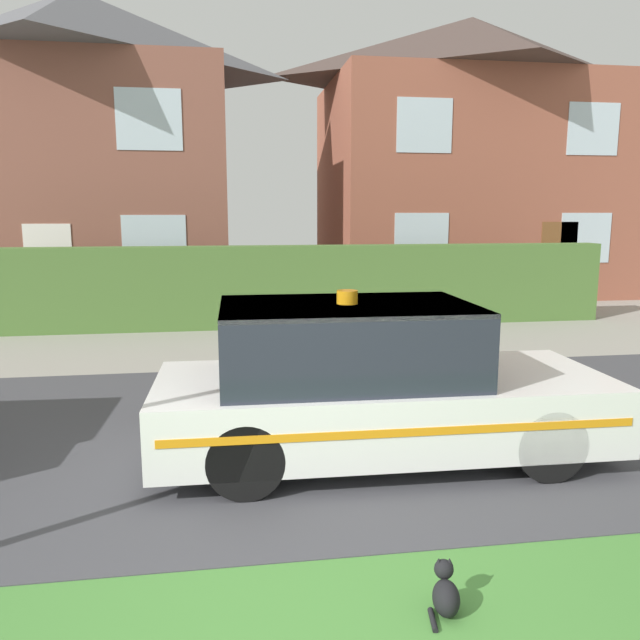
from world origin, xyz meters
TOP-DOWN VIEW (x-y plane):
  - ground_plane at (0.00, 0.00)m, footprint 80.00×80.00m
  - road_strip at (0.00, 3.33)m, footprint 28.00×5.35m
  - garden_hedge at (1.10, 9.52)m, footprint 13.20×0.51m
  - police_car at (0.98, 2.41)m, footprint 4.31×1.78m
  - cat at (0.88, 0.00)m, footprint 0.23×0.32m
  - house_left at (-3.90, 14.30)m, footprint 7.64×6.55m
  - house_right at (6.78, 14.79)m, footprint 8.52×5.85m

SIDE VIEW (x-z plane):
  - ground_plane at x=0.00m, z-range 0.00..0.00m
  - road_strip at x=0.00m, z-range 0.00..0.01m
  - cat at x=0.88m, z-range -0.03..0.27m
  - police_car at x=0.98m, z-range -0.08..1.55m
  - garden_hedge at x=1.10m, z-range 0.00..1.67m
  - house_right at x=6.78m, z-range 0.07..7.87m
  - house_left at x=-3.90m, z-range 0.07..7.92m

